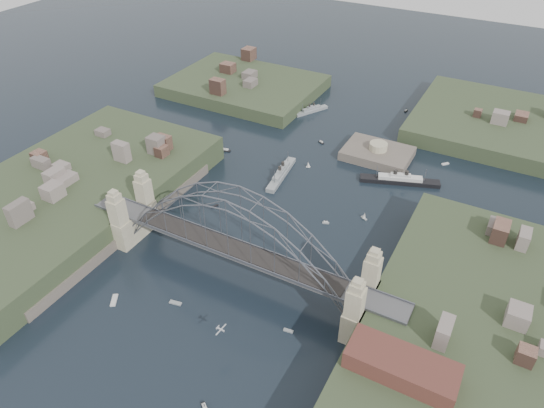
{
  "coord_description": "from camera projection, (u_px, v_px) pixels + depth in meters",
  "views": [
    {
      "loc": [
        49.36,
        -72.97,
        86.61
      ],
      "look_at": [
        0.0,
        18.0,
        10.0
      ],
      "focal_mm": 32.74,
      "sensor_mm": 36.0,
      "label": 1
    }
  ],
  "objects": [
    {
      "name": "small_boat_b",
      "position": [
        326.0,
        223.0,
        138.05
      ],
      "size": [
        2.01,
        1.3,
        1.43
      ],
      "color": "silver",
      "rests_on": "ground"
    },
    {
      "name": "small_boat_a",
      "position": [
        215.0,
        206.0,
        144.42
      ],
      "size": [
        1.47,
        2.25,
        0.45
      ],
      "color": "silver",
      "rests_on": "ground"
    },
    {
      "name": "small_boat_j",
      "position": [
        114.0,
        300.0,
        115.07
      ],
      "size": [
        2.93,
        3.75,
        0.45
      ],
      "color": "silver",
      "rests_on": "ground"
    },
    {
      "name": "small_boat_g",
      "position": [
        205.0,
        408.0,
        93.25
      ],
      "size": [
        2.42,
        2.07,
        1.43
      ],
      "color": "silver",
      "rests_on": "ground"
    },
    {
      "name": "small_boat_k",
      "position": [
        406.0,
        111.0,
        194.64
      ],
      "size": [
        1.03,
        2.04,
        1.43
      ],
      "color": "silver",
      "rests_on": "ground"
    },
    {
      "name": "wharf_shed",
      "position": [
        402.0,
        366.0,
        89.29
      ],
      "size": [
        20.0,
        8.0,
        4.0
      ],
      "primitive_type": "cube",
      "color": "#592D26",
      "rests_on": "shore_east"
    },
    {
      "name": "small_boat_e",
      "position": [
        225.0,
        150.0,
        170.16
      ],
      "size": [
        3.87,
        1.82,
        1.43
      ],
      "color": "silver",
      "rests_on": "ground"
    },
    {
      "name": "small_boat_i",
      "position": [
        403.0,
        274.0,
        121.96
      ],
      "size": [
        1.92,
        1.97,
        0.45
      ],
      "color": "silver",
      "rests_on": "ground"
    },
    {
      "name": "small_boat_l",
      "position": [
        184.0,
        170.0,
        159.03
      ],
      "size": [
        3.06,
        1.62,
        2.38
      ],
      "color": "silver",
      "rests_on": "ground"
    },
    {
      "name": "small_boat_m",
      "position": [
        288.0,
        331.0,
        107.95
      ],
      "size": [
        2.27,
        0.99,
        0.45
      ],
      "color": "silver",
      "rests_on": "ground"
    },
    {
      "name": "headland_nw",
      "position": [
        245.0,
        90.0,
        209.9
      ],
      "size": [
        60.0,
        45.0,
        9.0
      ],
      "primitive_type": "cube",
      "color": "#2F3C23",
      "rests_on": "ground"
    },
    {
      "name": "ground",
      "position": [
        237.0,
        275.0,
        122.0
      ],
      "size": [
        500.0,
        500.0,
        0.0
      ],
      "primitive_type": "plane",
      "color": "black",
      "rests_on": "ground"
    },
    {
      "name": "fort_island",
      "position": [
        377.0,
        158.0,
        167.05
      ],
      "size": [
        22.0,
        16.0,
        9.4
      ],
      "color": "#584F45",
      "rests_on": "ground"
    },
    {
      "name": "headland_ne",
      "position": [
        513.0,
        131.0,
        180.1
      ],
      "size": [
        70.0,
        55.0,
        9.5
      ],
      "primitive_type": "cube",
      "color": "#2F3C23",
      "rests_on": "ground"
    },
    {
      "name": "small_boat_c",
      "position": [
        175.0,
        303.0,
        114.4
      ],
      "size": [
        3.03,
        1.46,
        0.45
      ],
      "color": "silver",
      "rests_on": "ground"
    },
    {
      "name": "ocean_liner",
      "position": [
        400.0,
        180.0,
        154.02
      ],
      "size": [
        24.09,
        11.37,
        5.99
      ],
      "color": "black",
      "rests_on": "ground"
    },
    {
      "name": "small_boat_h",
      "position": [
        321.0,
        142.0,
        174.48
      ],
      "size": [
        2.32,
        1.66,
        1.43
      ],
      "color": "silver",
      "rests_on": "ground"
    },
    {
      "name": "bridge",
      "position": [
        235.0,
        237.0,
        114.67
      ],
      "size": [
        84.0,
        13.8,
        24.6
      ],
      "color": "#4D4D50",
      "rests_on": "ground"
    },
    {
      "name": "aeroplane",
      "position": [
        220.0,
        329.0,
        99.62
      ],
      "size": [
        1.8,
        3.36,
        0.49
      ],
      "color": "silver"
    },
    {
      "name": "naval_cruiser_far",
      "position": [
        311.0,
        110.0,
        193.87
      ],
      "size": [
        8.89,
        13.83,
        4.96
      ],
      "color": "#91989A",
      "rests_on": "ground"
    },
    {
      "name": "shore_west",
      "position": [
        68.0,
        203.0,
        142.8
      ],
      "size": [
        50.5,
        90.0,
        12.0
      ],
      "color": "#2F3C23",
      "rests_on": "ground"
    },
    {
      "name": "small_boat_d",
      "position": [
        364.0,
        216.0,
        139.39
      ],
      "size": [
        2.12,
        1.59,
        2.38
      ],
      "color": "silver",
      "rests_on": "ground"
    },
    {
      "name": "naval_cruiser_near",
      "position": [
        281.0,
        174.0,
        156.96
      ],
      "size": [
        5.15,
        20.3,
        6.04
      ],
      "color": "#91989A",
      "rests_on": "ground"
    },
    {
      "name": "small_boat_f",
      "position": [
        308.0,
        165.0,
        161.1
      ],
      "size": [
        1.51,
        1.37,
        2.38
      ],
      "color": "silver",
      "rests_on": "ground"
    },
    {
      "name": "shore_east",
      "position": [
        481.0,
        365.0,
        98.85
      ],
      "size": [
        50.5,
        90.0,
        12.0
      ],
      "color": "#2F3C23",
      "rests_on": "ground"
    },
    {
      "name": "small_boat_n",
      "position": [
        445.0,
        164.0,
        163.18
      ],
      "size": [
        2.34,
        2.51,
        0.45
      ],
      "color": "silver",
      "rests_on": "ground"
    }
  ]
}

